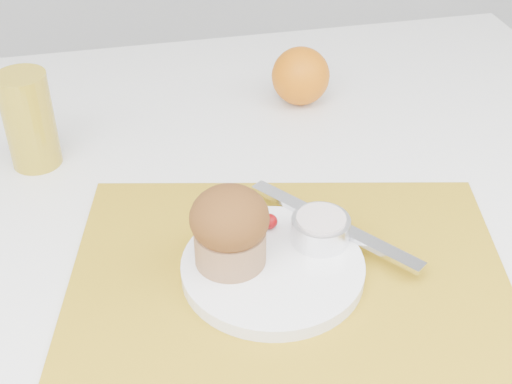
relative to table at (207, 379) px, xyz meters
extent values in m
cube|color=white|center=(0.00, 0.00, 0.00)|extent=(1.20, 0.80, 0.75)
cube|color=#B68D19|center=(0.07, -0.19, 0.38)|extent=(0.51, 0.41, 0.00)
cylinder|color=white|center=(0.05, -0.19, 0.39)|extent=(0.23, 0.23, 0.01)
cylinder|color=silver|center=(0.11, -0.16, 0.41)|extent=(0.07, 0.07, 0.03)
cylinder|color=silver|center=(0.11, -0.16, 0.42)|extent=(0.07, 0.07, 0.01)
ellipsoid|color=#610205|center=(0.06, -0.13, 0.40)|extent=(0.02, 0.02, 0.02)
ellipsoid|color=#530214|center=(0.10, -0.14, 0.40)|extent=(0.02, 0.02, 0.02)
cube|color=silver|center=(0.13, -0.14, 0.40)|extent=(0.15, 0.19, 0.01)
sphere|color=orange|center=(0.18, 0.16, 0.42)|extent=(0.08, 0.08, 0.08)
cylinder|color=gold|center=(-0.19, 0.08, 0.44)|extent=(0.07, 0.07, 0.12)
cylinder|color=#A77951|center=(0.01, -0.17, 0.41)|extent=(0.07, 0.07, 0.04)
ellipsoid|color=#3D1F0B|center=(0.01, -0.17, 0.45)|extent=(0.08, 0.08, 0.06)
camera|label=1|loc=(-0.08, -0.71, 0.88)|focal=50.00mm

